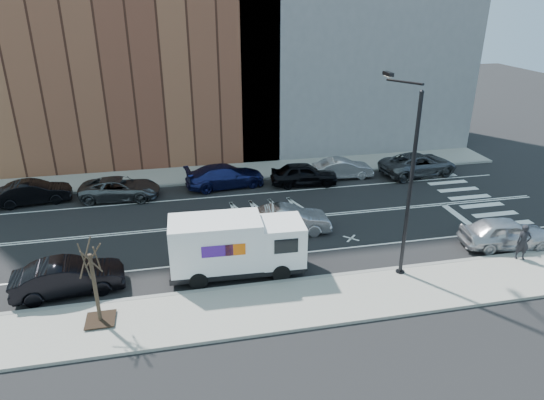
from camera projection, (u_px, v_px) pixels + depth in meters
name	position (u px, v px, depth m)	size (l,w,h in m)	color
ground	(238.00, 223.00, 29.22)	(120.00, 120.00, 0.00)	black
sidewalk_near	(266.00, 307.00, 21.28)	(44.00, 3.60, 0.15)	gray
sidewalk_far	(221.00, 173.00, 37.10)	(44.00, 3.60, 0.15)	gray
curb_near	(259.00, 285.00, 22.90)	(44.00, 0.25, 0.17)	gray
curb_far	(224.00, 181.00, 35.47)	(44.00, 0.25, 0.17)	gray
crosswalk	(476.00, 201.00, 32.26)	(3.00, 14.00, 0.01)	white
road_markings	(238.00, 223.00, 29.22)	(40.00, 8.60, 0.01)	white
bldg_brick	(102.00, 18.00, 37.36)	(26.00, 10.00, 22.00)	brown
streetlight	(406.00, 175.00, 22.33)	(0.44, 4.02, 9.34)	black
street_tree	(96.00, 295.00, 19.76)	(1.20, 1.20, 3.75)	black
fedex_van	(236.00, 245.00, 23.40)	(6.65, 2.54, 3.00)	black
far_parked_b	(34.00, 192.00, 31.70)	(1.61, 4.61, 1.52)	black
far_parked_c	(120.00, 188.00, 32.42)	(2.40, 5.21, 1.45)	#4B4F53
far_parked_d	(225.00, 176.00, 34.37)	(2.27, 5.59, 1.62)	navy
far_parked_e	(304.00, 174.00, 34.75)	(1.92, 4.76, 1.62)	black
far_parked_f	(343.00, 168.00, 36.07)	(1.54, 4.42, 1.46)	#B3B2B7
far_parked_g	(418.00, 164.00, 36.69)	(2.73, 5.93, 1.65)	#4B4E52
driving_sedan	(288.00, 220.00, 27.72)	(1.70, 4.87, 1.60)	#A3A3A7
near_parked_rear_a	(68.00, 277.00, 22.19)	(1.71, 4.89, 1.61)	black
near_parked_front	(507.00, 233.00, 26.19)	(1.97, 4.90, 1.67)	silver
pedestrian	(523.00, 242.00, 24.67)	(0.69, 0.45, 1.89)	black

